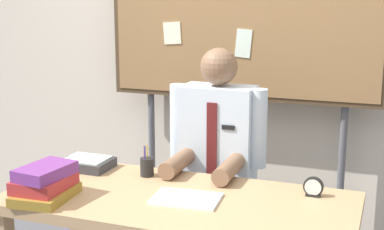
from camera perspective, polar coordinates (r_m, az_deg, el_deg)
name	(u,v)px	position (r m, az deg, el deg)	size (l,w,h in m)	color
back_wall	(250,41)	(3.58, 6.05, 7.65)	(6.40, 0.08, 2.70)	beige
desk	(179,216)	(2.58, -1.40, -10.44)	(1.60, 0.74, 0.73)	tan
person	(217,179)	(3.09, 2.62, -6.64)	(0.55, 0.56, 1.36)	#2D2D33
bulletin_board	(242,1)	(3.37, 5.25, 11.71)	(1.71, 0.09, 2.25)	#4C3823
book_stack	(45,183)	(2.59, -14.99, -6.86)	(0.24, 0.31, 0.16)	olive
open_notebook	(186,199)	(2.51, -0.61, -8.68)	(0.30, 0.21, 0.01)	white
desk_clock	(313,188)	(2.60, 12.46, -7.38)	(0.09, 0.04, 0.09)	black
pen_holder	(147,167)	(2.83, -4.70, -5.36)	(0.07, 0.07, 0.16)	#262626
paper_tray	(87,163)	(3.00, -10.86, -4.94)	(0.26, 0.20, 0.06)	#333338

